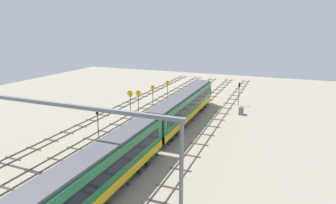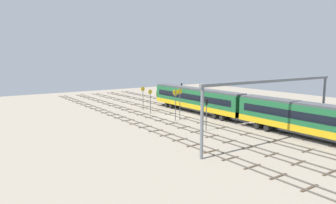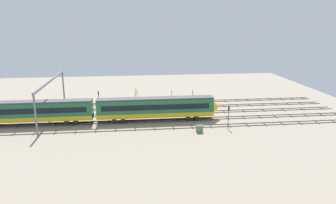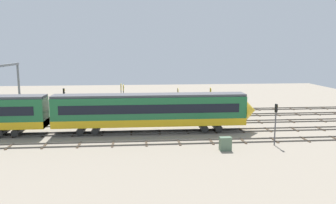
{
  "view_description": "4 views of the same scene",
  "coord_description": "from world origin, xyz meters",
  "views": [
    {
      "loc": [
        -41.18,
        -18.86,
        15.14
      ],
      "look_at": [
        3.93,
        -0.57,
        2.14
      ],
      "focal_mm": 29.98,
      "sensor_mm": 36.0,
      "label": 1
    },
    {
      "loc": [
        -45.42,
        33.36,
        11.01
      ],
      "look_at": [
        2.68,
        0.34,
        2.36
      ],
      "focal_mm": 32.48,
      "sensor_mm": 36.0,
      "label": 2
    },
    {
      "loc": [
        -4.08,
        -67.73,
        20.52
      ],
      "look_at": [
        3.48,
        -2.71,
        3.4
      ],
      "focal_mm": 33.77,
      "sensor_mm": 36.0,
      "label": 3
    },
    {
      "loc": [
        -0.68,
        -45.94,
        10.65
      ],
      "look_at": [
        3.3,
        -0.01,
        3.12
      ],
      "focal_mm": 35.48,
      "sensor_mm": 36.0,
      "label": 4
    }
  ],
  "objects": [
    {
      "name": "speed_sign_distant_end",
      "position": [
        5.03,
        2.94,
        3.09
      ],
      "size": [
        0.14,
        0.9,
        4.74
      ],
      "color": "#4C4C51",
      "rests_on": "ground"
    },
    {
      "name": "speed_sign_near_foreground",
      "position": [
        -3.39,
        2.95,
        3.66
      ],
      "size": [
        0.14,
        1.05,
        5.5
      ],
      "color": "#4C4C51",
      "rests_on": "ground"
    },
    {
      "name": "signal_light_trackside_approach",
      "position": [
        14.14,
        -11.58,
        3.02
      ],
      "size": [
        0.31,
        0.32,
        4.63
      ],
      "color": "#4C4C51",
      "rests_on": "ground"
    },
    {
      "name": "track_far_background",
      "position": [
        -0.0,
        9.71,
        0.06
      ],
      "size": [
        85.73,
        2.4,
        0.16
      ],
      "color": "#59544C",
      "rests_on": "ground"
    },
    {
      "name": "signal_light_trackside_departure",
      "position": [
        -11.72,
        3.25,
        3.14
      ],
      "size": [
        0.31,
        0.32,
        4.83
      ],
      "color": "#4C4C51",
      "rests_on": "ground"
    },
    {
      "name": "track_middle",
      "position": [
        0.0,
        0.0,
        0.07
      ],
      "size": [
        85.73,
        2.4,
        0.16
      ],
      "color": "#59544C",
      "rests_on": "ground"
    },
    {
      "name": "speed_sign_mid_trackside",
      "position": [
        9.74,
        1.89,
        3.19
      ],
      "size": [
        0.14,
        0.93,
        4.87
      ],
      "color": "#4C4C51",
      "rests_on": "ground"
    },
    {
      "name": "ground_plane",
      "position": [
        0.0,
        0.0,
        0.0
      ],
      "size": [
        101.73,
        101.73,
        0.0
      ],
      "primitive_type": "plane",
      "color": "gray"
    },
    {
      "name": "track_with_train",
      "position": [
        0.0,
        -4.86,
        0.07
      ],
      "size": [
        85.73,
        2.4,
        0.16
      ],
      "color": "#59544C",
      "rests_on": "ground"
    },
    {
      "name": "track_near_foreground",
      "position": [
        -0.0,
        -9.71,
        0.07
      ],
      "size": [
        85.73,
        2.4,
        0.16
      ],
      "color": "#59544C",
      "rests_on": "ground"
    },
    {
      "name": "track_second_far",
      "position": [
        -0.0,
        4.86,
        0.06
      ],
      "size": [
        85.73,
        2.4,
        0.16
      ],
      "color": "#59544C",
      "rests_on": "ground"
    },
    {
      "name": "train",
      "position": [
        -11.16,
        -4.86,
        2.66
      ],
      "size": [
        50.4,
        3.24,
        4.8
      ],
      "color": "#1E6638",
      "rests_on": "ground"
    },
    {
      "name": "relay_cabinet",
      "position": [
        8.22,
        -12.97,
        0.72
      ],
      "size": [
        1.24,
        0.73,
        1.43
      ],
      "color": "#597259",
      "rests_on": "ground"
    },
    {
      "name": "speed_sign_far_trackside",
      "position": [
        -2.98,
        1.71,
        3.63
      ],
      "size": [
        0.14,
        0.99,
        5.53
      ],
      "color": "#4C4C51",
      "rests_on": "ground"
    }
  ]
}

